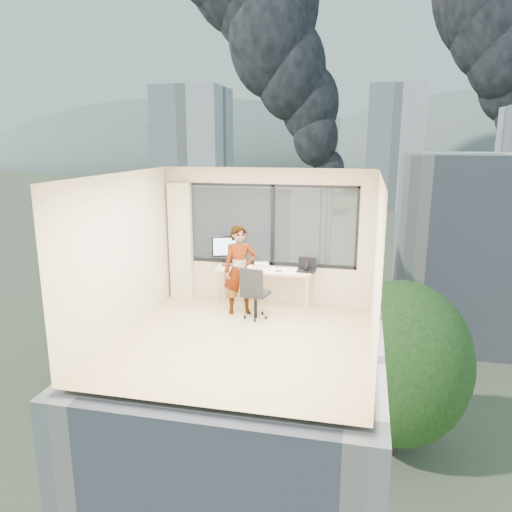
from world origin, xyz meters
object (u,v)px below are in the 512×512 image
(person, at_px, (240,270))
(handbag, at_px, (308,264))
(chair, at_px, (256,292))
(laptop, at_px, (306,266))
(monitor, at_px, (227,251))
(game_console, at_px, (262,264))
(desk, at_px, (264,288))

(person, distance_m, handbag, 1.30)
(chair, distance_m, handbag, 1.20)
(chair, xyz_separation_m, laptop, (0.82, 0.60, 0.38))
(person, xyz_separation_m, monitor, (-0.38, 0.51, 0.23))
(person, distance_m, game_console, 0.68)
(person, xyz_separation_m, game_console, (0.27, 0.62, -0.02))
(chair, relative_size, person, 0.60)
(chair, xyz_separation_m, game_console, (-0.07, 0.83, 0.30))
(handbag, bearing_deg, chair, -155.44)
(game_console, distance_m, handbag, 0.89)
(desk, height_order, laptop, laptop)
(person, xyz_separation_m, laptop, (1.16, 0.39, 0.05))
(person, height_order, game_console, person)
(game_console, height_order, laptop, laptop)
(chair, distance_m, game_console, 0.89)
(person, relative_size, monitor, 2.79)
(game_console, xyz_separation_m, laptop, (0.89, -0.23, 0.08))
(person, height_order, monitor, person)
(desk, xyz_separation_m, laptop, (0.80, -0.01, 0.49))
(chair, height_order, handbag, chair)
(person, xyz_separation_m, handbag, (1.16, 0.60, 0.04))
(chair, relative_size, laptop, 2.66)
(game_console, relative_size, handbag, 1.11)
(desk, relative_size, game_console, 6.54)
(chair, xyz_separation_m, handbag, (0.82, 0.81, 0.36))
(laptop, xyz_separation_m, handbag, (0.00, 0.21, -0.02))
(monitor, height_order, game_console, monitor)
(desk, height_order, game_console, game_console)
(desk, distance_m, game_console, 0.47)
(monitor, bearing_deg, desk, -28.16)
(person, bearing_deg, laptop, -3.26)
(handbag, bearing_deg, desk, 173.64)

